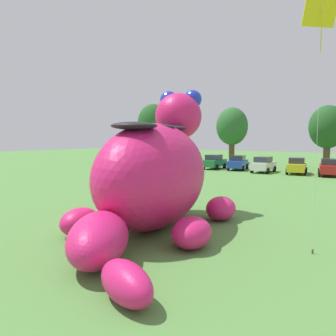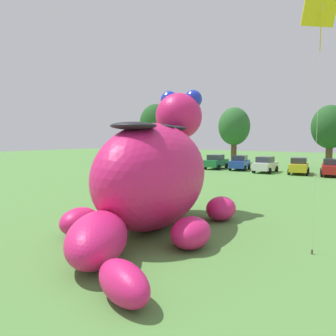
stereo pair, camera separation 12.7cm
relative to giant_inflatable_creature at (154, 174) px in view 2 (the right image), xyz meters
name	(u,v)px [view 2 (the right image)]	position (x,y,z in m)	size (l,w,h in m)	color
ground_plane	(131,224)	(-1.08, -0.30, -2.27)	(160.00, 160.00, 0.00)	#568E42
giant_inflatable_creature	(154,174)	(0.00, 0.00, 0.00)	(8.53, 11.21, 6.21)	#E01E6B
car_silver	(188,161)	(-14.14, 24.74, -1.41)	(2.56, 4.36, 1.72)	#B7BABF
car_green	(216,162)	(-10.52, 25.29, -1.41)	(2.22, 4.24, 1.72)	#1E7238
car_blue	(240,163)	(-7.61, 25.67, -1.41)	(2.59, 4.37, 1.72)	#2347B7
car_white	(265,165)	(-4.18, 24.67, -1.41)	(2.09, 4.18, 1.72)	white
car_yellow	(299,166)	(-0.78, 25.16, -1.41)	(2.53, 4.35, 1.72)	yellow
car_red	(331,167)	(2.32, 25.09, -1.41)	(2.59, 4.37, 1.72)	red
tree_far_left	(156,124)	(-26.10, 33.28, 3.81)	(5.24, 5.24, 9.29)	brown
tree_left	(234,127)	(-12.85, 35.19, 3.10)	(4.63, 4.63, 8.22)	brown
tree_mid_left	(330,127)	(0.55, 33.14, 2.73)	(4.31, 4.31, 7.65)	brown
spectator_mid_field	(127,171)	(-11.69, 10.85, -1.42)	(0.38, 0.26, 1.71)	#726656
spectator_by_cars	(108,178)	(-9.34, 6.31, -1.42)	(0.38, 0.26, 1.71)	black
spectator_wandering	(130,175)	(-8.95, 8.24, -1.42)	(0.38, 0.26, 1.71)	#2D334C
spectator_far_side	(159,188)	(-3.23, 4.48, -1.42)	(0.38, 0.26, 1.71)	#726656
tethered_flying_kite	(322,5)	(6.29, 0.36, 5.58)	(1.13, 1.13, 8.71)	brown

